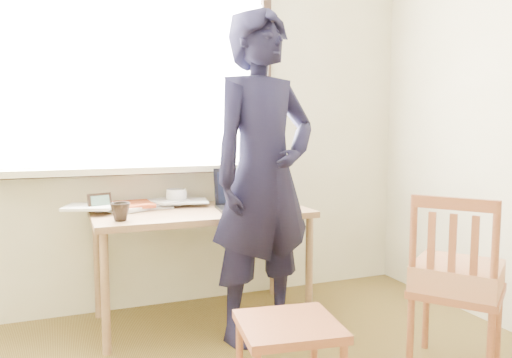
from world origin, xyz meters
name	(u,v)px	position (x,y,z in m)	size (l,w,h in m)	color
desk	(202,221)	(0.11, 1.63, 0.62)	(1.29, 0.65, 0.69)	olive
laptop	(245,199)	(0.39, 1.60, 0.75)	(0.39, 0.33, 0.24)	black
mug_white	(176,197)	(0.01, 1.86, 0.75)	(0.14, 0.14, 0.11)	white
mug_dark	(120,212)	(-0.39, 1.46, 0.74)	(0.11, 0.11, 0.10)	black
mouse	(281,205)	(0.60, 1.53, 0.71)	(0.08, 0.06, 0.03)	black
desk_clutter	(132,205)	(-0.27, 1.84, 0.71)	(0.86, 0.54, 0.04)	white
book_a	(130,208)	(-0.29, 1.80, 0.70)	(0.20, 0.27, 0.03)	white
book_b	(246,199)	(0.50, 1.89, 0.70)	(0.19, 0.26, 0.02)	white
picture_frame	(100,204)	(-0.47, 1.73, 0.75)	(0.14, 0.06, 0.11)	black
work_chair	(289,337)	(0.16, 0.48, 0.34)	(0.45, 0.43, 0.41)	#9C5533
side_chair	(457,279)	(1.10, 0.54, 0.46)	(0.56, 0.56, 0.88)	#9C5533
person	(264,177)	(0.38, 1.27, 0.92)	(0.67, 0.44, 1.84)	black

